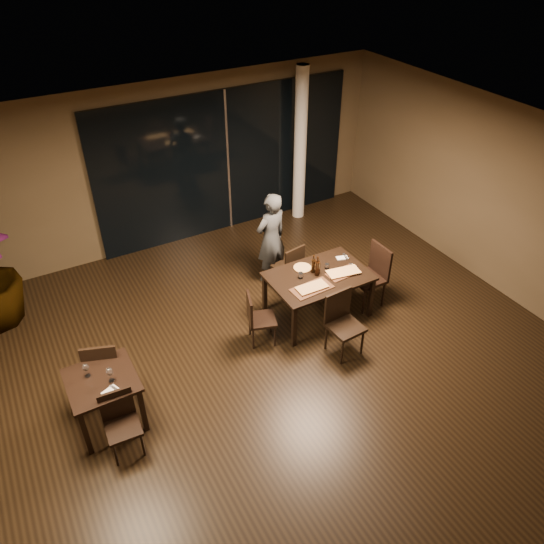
% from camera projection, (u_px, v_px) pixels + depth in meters
% --- Properties ---
extents(ground, '(8.00, 8.00, 0.00)m').
position_uv_depth(ground, '(288.00, 368.00, 7.42)').
color(ground, black).
rests_on(ground, ground).
extents(wall_back, '(8.00, 0.10, 3.00)m').
position_uv_depth(wall_back, '(174.00, 164.00, 9.43)').
color(wall_back, '#493B27').
rests_on(wall_back, ground).
extents(wall_right, '(0.10, 8.00, 3.00)m').
position_uv_depth(wall_right, '(516.00, 206.00, 8.16)').
color(wall_right, '#493B27').
rests_on(wall_right, ground).
extents(ceiling, '(8.00, 8.00, 0.04)m').
position_uv_depth(ceiling, '(293.00, 168.00, 5.67)').
color(ceiling, white).
rests_on(ceiling, wall_back).
extents(window_panel, '(5.00, 0.06, 2.70)m').
position_uv_depth(window_panel, '(227.00, 162.00, 9.85)').
color(window_panel, black).
rests_on(window_panel, ground).
extents(column, '(0.24, 0.24, 3.00)m').
position_uv_depth(column, '(300.00, 146.00, 10.10)').
color(column, silver).
rests_on(column, ground).
extents(main_table, '(1.50, 1.00, 0.75)m').
position_uv_depth(main_table, '(319.00, 279.00, 7.99)').
color(main_table, black).
rests_on(main_table, ground).
extents(side_table, '(0.80, 0.80, 0.75)m').
position_uv_depth(side_table, '(103.00, 387.00, 6.32)').
color(side_table, black).
rests_on(side_table, ground).
extents(chair_main_far, '(0.46, 0.46, 0.86)m').
position_uv_depth(chair_main_far, '(290.00, 266.00, 8.62)').
color(chair_main_far, black).
rests_on(chair_main_far, ground).
extents(chair_main_near, '(0.47, 0.47, 0.96)m').
position_uv_depth(chair_main_near, '(342.00, 320.00, 7.45)').
color(chair_main_near, black).
rests_on(chair_main_near, ground).
extents(chair_main_left, '(0.49, 0.49, 0.84)m').
position_uv_depth(chair_main_left, '(257.00, 317.00, 7.61)').
color(chair_main_left, black).
rests_on(chair_main_left, ground).
extents(chair_main_right, '(0.48, 0.48, 1.02)m').
position_uv_depth(chair_main_right, '(373.00, 272.00, 8.32)').
color(chair_main_right, black).
rests_on(chair_main_right, ground).
extents(chair_side_far, '(0.55, 0.55, 0.94)m').
position_uv_depth(chair_side_far, '(103.00, 365.00, 6.74)').
color(chair_side_far, black).
rests_on(chair_side_far, ground).
extents(chair_side_near, '(0.41, 0.41, 0.84)m').
position_uv_depth(chair_side_near, '(121.00, 419.00, 6.12)').
color(chair_side_near, black).
rests_on(chair_side_near, ground).
extents(diner, '(0.61, 0.47, 1.62)m').
position_uv_depth(diner, '(271.00, 238.00, 8.69)').
color(diner, '#323537').
rests_on(diner, ground).
extents(pizza_board_left, '(0.63, 0.34, 0.01)m').
position_uv_depth(pizza_board_left, '(312.00, 288.00, 7.67)').
color(pizza_board_left, '#3F2314').
rests_on(pizza_board_left, main_table).
extents(pizza_board_right, '(0.53, 0.29, 0.01)m').
position_uv_depth(pizza_board_right, '(343.00, 273.00, 7.98)').
color(pizza_board_right, '#452616').
rests_on(pizza_board_right, main_table).
extents(oblong_pizza_left, '(0.44, 0.21, 0.02)m').
position_uv_depth(oblong_pizza_left, '(312.00, 288.00, 7.66)').
color(oblong_pizza_left, maroon).
rests_on(oblong_pizza_left, pizza_board_left).
extents(oblong_pizza_right, '(0.50, 0.29, 0.02)m').
position_uv_depth(oblong_pizza_right, '(343.00, 272.00, 7.97)').
color(oblong_pizza_right, '#6D0A09').
rests_on(oblong_pizza_right, pizza_board_right).
extents(round_pizza, '(0.26, 0.26, 0.01)m').
position_uv_depth(round_pizza, '(302.00, 268.00, 8.09)').
color(round_pizza, '#AE2013').
rests_on(round_pizza, main_table).
extents(bottle_a, '(0.07, 0.07, 0.33)m').
position_uv_depth(bottle_a, '(317.00, 266.00, 7.86)').
color(bottle_a, black).
rests_on(bottle_a, main_table).
extents(bottle_b, '(0.06, 0.06, 0.25)m').
position_uv_depth(bottle_b, '(319.00, 266.00, 7.92)').
color(bottle_b, black).
rests_on(bottle_b, main_table).
extents(bottle_c, '(0.07, 0.07, 0.30)m').
position_uv_depth(bottle_c, '(314.00, 264.00, 7.93)').
color(bottle_c, black).
rests_on(bottle_c, main_table).
extents(tumbler_left, '(0.08, 0.08, 0.09)m').
position_uv_depth(tumbler_left, '(301.00, 275.00, 7.87)').
color(tumbler_left, white).
rests_on(tumbler_left, main_table).
extents(tumbler_right, '(0.07, 0.07, 0.08)m').
position_uv_depth(tumbler_right, '(327.00, 266.00, 8.07)').
color(tumbler_right, white).
rests_on(tumbler_right, main_table).
extents(napkin_near, '(0.20, 0.13, 0.01)m').
position_uv_depth(napkin_near, '(351.00, 267.00, 8.10)').
color(napkin_near, white).
rests_on(napkin_near, main_table).
extents(napkin_far, '(0.20, 0.14, 0.01)m').
position_uv_depth(napkin_far, '(342.00, 258.00, 8.32)').
color(napkin_far, white).
rests_on(napkin_far, main_table).
extents(wine_glass_a, '(0.08, 0.08, 0.18)m').
position_uv_depth(wine_glass_a, '(86.00, 371.00, 6.24)').
color(wine_glass_a, white).
rests_on(wine_glass_a, side_table).
extents(wine_glass_b, '(0.08, 0.08, 0.19)m').
position_uv_depth(wine_glass_b, '(110.00, 375.00, 6.17)').
color(wine_glass_b, white).
rests_on(wine_glass_b, side_table).
extents(side_napkin, '(0.21, 0.17, 0.01)m').
position_uv_depth(side_napkin, '(110.00, 391.00, 6.08)').
color(side_napkin, silver).
rests_on(side_napkin, side_table).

